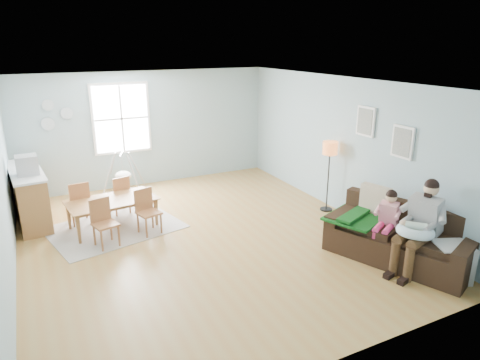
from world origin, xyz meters
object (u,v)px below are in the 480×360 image
dining_table (113,214)px  baby_swing (123,175)px  storage_cube (450,262)px  chair_nw (79,201)px  toddler (388,214)px  chair_se (147,209)px  chair_ne (120,193)px  father (420,223)px  counter (29,195)px  monitor (27,165)px  sofa (400,241)px  floor_lamp (330,154)px  chair_sw (103,220)px

dining_table → baby_swing: (0.60, 1.95, 0.13)m
storage_cube → chair_nw: chair_nw is taller
toddler → storage_cube: (0.34, -0.96, -0.47)m
chair_se → chair_nw: bearing=139.1°
toddler → chair_nw: (-4.22, 3.53, -0.27)m
chair_ne → storage_cube: bearing=-51.2°
father → dining_table: bearing=136.9°
counter → monitor: bearing=-82.7°
sofa → floor_lamp: floor_lamp is taller
toddler → floor_lamp: floor_lamp is taller
floor_lamp → chair_se: floor_lamp is taller
chair_ne → counter: size_ratio=0.42×
father → chair_ne: (-3.57, 4.23, -0.31)m
sofa → counter: 6.77m
storage_cube → dining_table: storage_cube is taller
sofa → floor_lamp: 2.39m
chair_nw → chair_ne: bearing=13.3°
floor_lamp → chair_ne: floor_lamp is taller
storage_cube → counter: bearing=136.6°
toddler → chair_se: 4.13m
dining_table → monitor: monitor is taller
chair_sw → chair_se: 0.81m
chair_se → chair_sw: bearing=-167.2°
toddler → baby_swing: bearing=121.6°
monitor → counter: bearing=97.3°
dining_table → counter: 1.74m
chair_se → chair_nw: (-1.05, 0.91, 0.02)m
floor_lamp → dining_table: size_ratio=0.92×
chair_ne → sofa: bearing=-47.4°
floor_lamp → chair_nw: bearing=162.1°
storage_cube → chair_nw: (-4.56, 4.49, 0.20)m
sofa → father: 0.55m
floor_lamp → chair_nw: floor_lamp is taller
sofa → toddler: (-0.15, 0.17, 0.44)m
storage_cube → chair_nw: 6.40m
chair_nw → chair_se: bearing=-40.9°
storage_cube → monitor: 7.22m
chair_sw → chair_nw: chair_nw is taller
dining_table → chair_nw: bearing=132.5°
toddler → chair_nw: bearing=140.1°
storage_cube → chair_se: size_ratio=0.78×
baby_swing → monitor: bearing=-147.2°
chair_ne → dining_table: bearing=-112.9°
sofa → storage_cube: bearing=-77.0°
toddler → storage_cube: 1.12m
father → floor_lamp: size_ratio=0.97×
father → dining_table: father is taller
toddler → chair_ne: bearing=132.6°
chair_se → chair_ne: chair_se is taller
sofa → chair_ne: 5.29m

